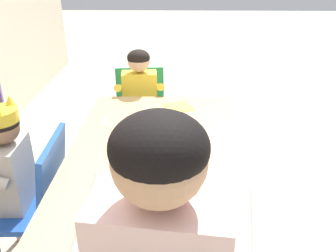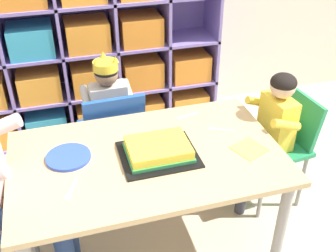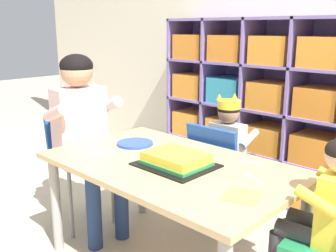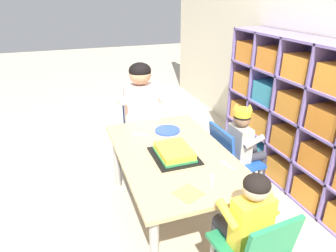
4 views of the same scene
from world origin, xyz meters
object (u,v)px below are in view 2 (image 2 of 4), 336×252
child_with_crown (108,102)px  classroom_chair_guest_side (282,140)px  classroom_chair_blue (113,130)px  fork_beside_plate_stack (71,191)px  birthday_cake_on_tray (158,150)px  guest_at_table_side (269,125)px  paper_plate_stack (68,157)px  fork_at_table_front_edge (219,130)px  activity_table (148,167)px  fork_near_cake_tray (186,116)px

child_with_crown → classroom_chair_guest_side: (0.89, -0.49, -0.12)m
classroom_chair_blue → fork_beside_plate_stack: size_ratio=5.15×
birthday_cake_on_tray → guest_at_table_side: bearing=13.4°
paper_plate_stack → fork_at_table_front_edge: paper_plate_stack is taller
fork_at_table_front_edge → classroom_chair_guest_side: bearing=35.3°
guest_at_table_side → activity_table: bearing=-83.8°
fork_near_cake_tray → birthday_cake_on_tray: bearing=-139.1°
guest_at_table_side → fork_at_table_front_edge: guest_at_table_side is taller
fork_near_cake_tray → fork_beside_plate_stack: same height
classroom_chair_guest_side → birthday_cake_on_tray: 0.80m
classroom_chair_blue → fork_beside_plate_stack: 0.76m
child_with_crown → guest_at_table_side: size_ratio=1.02×
fork_at_table_front_edge → child_with_crown: bearing=160.2°
paper_plate_stack → fork_beside_plate_stack: bearing=-92.8°
guest_at_table_side → fork_beside_plate_stack: bearing=-80.0°
classroom_chair_blue → birthday_cake_on_tray: bearing=101.7°
classroom_chair_guest_side → fork_beside_plate_stack: 1.22m
classroom_chair_blue → birthday_cake_on_tray: classroom_chair_blue is taller
fork_near_cake_tray → fork_beside_plate_stack: 0.77m
paper_plate_stack → fork_at_table_front_edge: size_ratio=1.70×
activity_table → fork_beside_plate_stack: size_ratio=9.70×
activity_table → guest_at_table_side: 0.72m
activity_table → fork_near_cake_tray: size_ratio=9.53×
activity_table → birthday_cake_on_tray: birthday_cake_on_tray is taller
child_with_crown → fork_near_cake_tray: (0.36, -0.37, 0.06)m
classroom_chair_blue → classroom_chair_guest_side: (0.89, -0.37, 0.01)m
activity_table → child_with_crown: size_ratio=1.50×
paper_plate_stack → fork_beside_plate_stack: size_ratio=1.58×
classroom_chair_guest_side → fork_near_cake_tray: classroom_chair_guest_side is taller
classroom_chair_guest_side → guest_at_table_side: guest_at_table_side is taller
paper_plate_stack → classroom_chair_blue: bearing=59.0°
classroom_chair_blue → classroom_chair_guest_side: size_ratio=1.01×
birthday_cake_on_tray → fork_near_cake_tray: (0.23, 0.29, -0.03)m
paper_plate_stack → classroom_chair_guest_side: bearing=3.7°
child_with_crown → birthday_cake_on_tray: bearing=99.7°
child_with_crown → guest_at_table_side: (0.79, -0.50, 0.00)m
guest_at_table_side → fork_at_table_front_edge: (-0.31, -0.04, 0.06)m
paper_plate_stack → guest_at_table_side: bearing=3.5°
classroom_chair_blue → fork_beside_plate_stack: bearing=65.5°
child_with_crown → fork_near_cake_tray: 0.52m
birthday_cake_on_tray → fork_at_table_front_edge: size_ratio=2.92×
classroom_chair_blue → fork_at_table_front_edge: classroom_chair_blue is taller
child_with_crown → birthday_cake_on_tray: size_ratio=2.37×
child_with_crown → birthday_cake_on_tray: 0.67m
fork_at_table_front_edge → fork_beside_plate_stack: bearing=-133.6°
activity_table → guest_at_table_side: bearing=11.5°
classroom_chair_guest_side → guest_at_table_side: (-0.10, -0.01, 0.12)m
child_with_crown → fork_beside_plate_stack: bearing=68.7°
guest_at_table_side → birthday_cake_on_tray: (-0.66, -0.16, 0.08)m
activity_table → paper_plate_stack: bearing=167.4°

